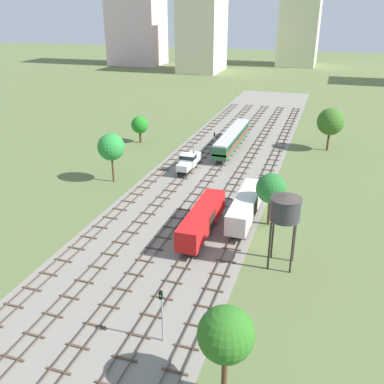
{
  "coord_description": "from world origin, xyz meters",
  "views": [
    {
      "loc": [
        19.3,
        -11.98,
        28.71
      ],
      "look_at": [
        0.0,
        47.08,
        1.5
      ],
      "focal_mm": 40.21,
      "sensor_mm": 36.0,
      "label": 1
    }
  ],
  "objects_px": {
    "signal_post_near": "(162,309)",
    "freight_boxcar_centre_nearest": "(202,219)",
    "water_tower": "(285,208)",
    "signal_post_nearest": "(214,141)",
    "shunter_loco_left_mid": "(189,161)",
    "freight_boxcar_centre_right_near": "(246,206)",
    "passenger_coach_centre_left_midfar": "(232,138)"
  },
  "relations": [
    {
      "from": "freight_boxcar_centre_right_near",
      "to": "water_tower",
      "type": "bearing_deg",
      "value": -57.25
    },
    {
      "from": "signal_post_nearest",
      "to": "freight_boxcar_centre_nearest",
      "type": "bearing_deg",
      "value": -77.51
    },
    {
      "from": "freight_boxcar_centre_right_near",
      "to": "passenger_coach_centre_left_midfar",
      "type": "relative_size",
      "value": 0.64
    },
    {
      "from": "signal_post_nearest",
      "to": "passenger_coach_centre_left_midfar",
      "type": "bearing_deg",
      "value": 67.3
    },
    {
      "from": "freight_boxcar_centre_right_near",
      "to": "water_tower",
      "type": "height_order",
      "value": "water_tower"
    },
    {
      "from": "freight_boxcar_centre_right_near",
      "to": "shunter_loco_left_mid",
      "type": "distance_m",
      "value": 22.01
    },
    {
      "from": "signal_post_nearest",
      "to": "freight_boxcar_centre_right_near",
      "type": "bearing_deg",
      "value": -65.75
    },
    {
      "from": "passenger_coach_centre_left_midfar",
      "to": "signal_post_nearest",
      "type": "xyz_separation_m",
      "value": [
        -2.36,
        -5.65,
        0.7
      ]
    },
    {
      "from": "shunter_loco_left_mid",
      "to": "signal_post_near",
      "type": "relative_size",
      "value": 1.46
    },
    {
      "from": "freight_boxcar_centre_right_near",
      "to": "passenger_coach_centre_left_midfar",
      "type": "height_order",
      "value": "passenger_coach_centre_left_midfar"
    },
    {
      "from": "signal_post_near",
      "to": "freight_boxcar_centre_nearest",
      "type": "bearing_deg",
      "value": 96.63
    },
    {
      "from": "freight_boxcar_centre_nearest",
      "to": "passenger_coach_centre_left_midfar",
      "type": "relative_size",
      "value": 0.64
    },
    {
      "from": "shunter_loco_left_mid",
      "to": "passenger_coach_centre_left_midfar",
      "type": "distance_m",
      "value": 15.8
    },
    {
      "from": "freight_boxcar_centre_nearest",
      "to": "shunter_loco_left_mid",
      "type": "xyz_separation_m",
      "value": [
        -9.46,
        22.6,
        -0.44
      ]
    },
    {
      "from": "freight_boxcar_centre_nearest",
      "to": "shunter_loco_left_mid",
      "type": "bearing_deg",
      "value": 112.71
    },
    {
      "from": "freight_boxcar_centre_nearest",
      "to": "water_tower",
      "type": "relative_size",
      "value": 1.51
    },
    {
      "from": "signal_post_nearest",
      "to": "signal_post_near",
      "type": "distance_m",
      "value": 53.15
    },
    {
      "from": "water_tower",
      "to": "signal_post_nearest",
      "type": "height_order",
      "value": "water_tower"
    },
    {
      "from": "passenger_coach_centre_left_midfar",
      "to": "water_tower",
      "type": "distance_m",
      "value": 44.84
    },
    {
      "from": "freight_boxcar_centre_nearest",
      "to": "signal_post_near",
      "type": "bearing_deg",
      "value": -83.37
    },
    {
      "from": "water_tower",
      "to": "signal_post_nearest",
      "type": "relative_size",
      "value": 1.78
    },
    {
      "from": "freight_boxcar_centre_nearest",
      "to": "freight_boxcar_centre_right_near",
      "type": "bearing_deg",
      "value": 50.73
    },
    {
      "from": "freight_boxcar_centre_right_near",
      "to": "signal_post_near",
      "type": "xyz_separation_m",
      "value": [
        -2.37,
        -26.06,
        1.2
      ]
    },
    {
      "from": "freight_boxcar_centre_nearest",
      "to": "signal_post_near",
      "type": "distance_m",
      "value": 20.45
    },
    {
      "from": "freight_boxcar_centre_right_near",
      "to": "signal_post_near",
      "type": "distance_m",
      "value": 26.19
    },
    {
      "from": "passenger_coach_centre_left_midfar",
      "to": "signal_post_near",
      "type": "xyz_separation_m",
      "value": [
        7.09,
        -57.95,
        1.04
      ]
    },
    {
      "from": "passenger_coach_centre_left_midfar",
      "to": "water_tower",
      "type": "xyz_separation_m",
      "value": [
        15.76,
        -41.69,
        4.92
      ]
    },
    {
      "from": "freight_boxcar_centre_right_near",
      "to": "shunter_loco_left_mid",
      "type": "bearing_deg",
      "value": 130.14
    },
    {
      "from": "shunter_loco_left_mid",
      "to": "freight_boxcar_centre_nearest",
      "type": "bearing_deg",
      "value": -67.29
    },
    {
      "from": "freight_boxcar_centre_nearest",
      "to": "signal_post_nearest",
      "type": "distance_m",
      "value": 32.81
    },
    {
      "from": "freight_boxcar_centre_right_near",
      "to": "shunter_loco_left_mid",
      "type": "xyz_separation_m",
      "value": [
        -14.18,
        16.82,
        -0.44
      ]
    },
    {
      "from": "freight_boxcar_centre_nearest",
      "to": "water_tower",
      "type": "xyz_separation_m",
      "value": [
        11.03,
        -4.02,
        5.08
      ]
    }
  ]
}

